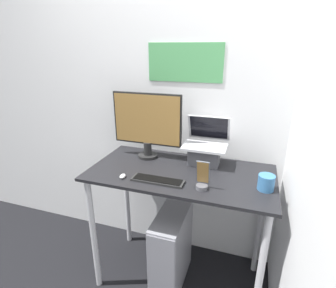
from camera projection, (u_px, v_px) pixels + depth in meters
wall_back at (196, 100)px, 1.91m from camera, size 6.00×0.06×2.60m
wall_side_right at (319, 139)px, 1.10m from camera, size 0.05×6.00×2.60m
desk at (180, 190)px, 1.76m from camera, size 1.19×0.61×0.90m
laptop at (205, 150)px, 1.80m from camera, size 0.29×0.27×0.32m
monitor at (147, 125)px, 1.85m from camera, size 0.51×0.14×0.47m
keyboard at (158, 180)px, 1.58m from camera, size 0.32×0.09×0.02m
mouse at (123, 176)px, 1.62m from camera, size 0.03×0.05×0.02m
cell_phone at (202, 180)px, 1.48m from camera, size 0.07×0.07×0.17m
computer_tower at (171, 249)px, 1.90m from camera, size 0.19×0.46×0.58m
mug at (266, 183)px, 1.47m from camera, size 0.09×0.09×0.09m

